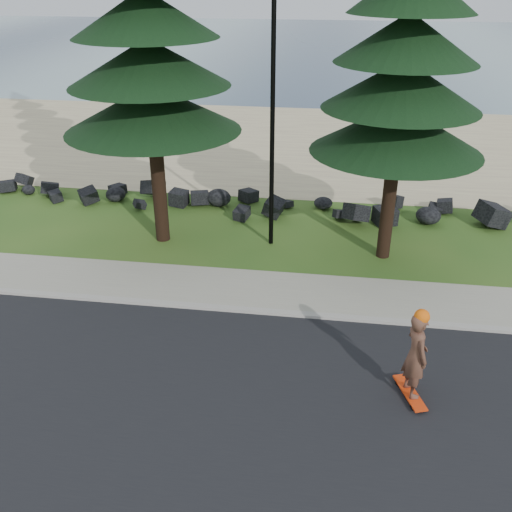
% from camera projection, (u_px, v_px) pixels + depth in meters
% --- Properties ---
extents(ground, '(160.00, 160.00, 0.00)m').
position_uv_depth(ground, '(257.00, 294.00, 15.46)').
color(ground, '#2B551A').
rests_on(ground, ground).
extents(road, '(160.00, 7.00, 0.02)m').
position_uv_depth(road, '(226.00, 409.00, 11.50)').
color(road, black).
rests_on(road, ground).
extents(kerb, '(160.00, 0.20, 0.10)m').
position_uv_depth(kerb, '(252.00, 311.00, 14.65)').
color(kerb, '#ACA79B').
rests_on(kerb, ground).
extents(sidewalk, '(160.00, 2.00, 0.08)m').
position_uv_depth(sidewalk, '(258.00, 289.00, 15.62)').
color(sidewalk, gray).
rests_on(sidewalk, ground).
extents(beach_sand, '(160.00, 15.00, 0.01)m').
position_uv_depth(beach_sand, '(298.00, 143.00, 28.19)').
color(beach_sand, tan).
rests_on(beach_sand, ground).
extents(ocean, '(160.00, 58.00, 0.01)m').
position_uv_depth(ocean, '(324.00, 45.00, 60.24)').
color(ocean, '#32485F').
rests_on(ocean, ground).
extents(seawall_boulders, '(60.00, 2.40, 1.10)m').
position_uv_depth(seawall_boulders, '(279.00, 214.00, 20.38)').
color(seawall_boulders, black).
rests_on(seawall_boulders, ground).
extents(lamp_post, '(0.25, 0.14, 8.14)m').
position_uv_depth(lamp_post, '(273.00, 114.00, 16.36)').
color(lamp_post, black).
rests_on(lamp_post, ground).
extents(skateboarder, '(0.65, 1.17, 2.12)m').
position_uv_depth(skateboarder, '(416.00, 355.00, 11.36)').
color(skateboarder, red).
rests_on(skateboarder, ground).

